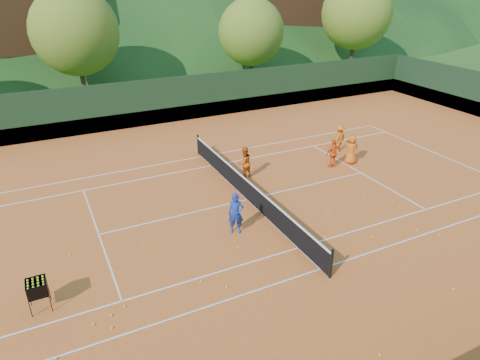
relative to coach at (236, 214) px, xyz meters
name	(u,v)px	position (x,y,z in m)	size (l,w,h in m)	color
ground	(247,200)	(1.59, 2.15, -0.84)	(400.00, 400.00, 0.00)	#294D18
clay_court	(247,200)	(1.59, 2.15, -0.83)	(40.00, 24.00, 0.02)	#C85720
coach	(236,214)	(0.00, 0.00, 0.00)	(0.60, 0.39, 1.64)	#173298
student_a	(244,163)	(2.49, 4.25, -0.03)	(0.77, 0.60, 1.58)	#D65D13
student_b	(333,153)	(7.14, 3.39, -0.06)	(0.89, 0.37, 1.52)	orange
student_c	(351,149)	(8.25, 3.34, -0.03)	(0.77, 0.50, 1.58)	orange
student_d	(339,138)	(8.79, 5.04, -0.06)	(0.99, 0.57, 1.53)	orange
tennis_ball_0	(373,237)	(4.48, -2.65, -0.79)	(0.07, 0.07, 0.07)	yellow
tennis_ball_2	(417,230)	(6.35, -3.03, -0.79)	(0.07, 0.07, 0.07)	yellow
tennis_ball_4	(237,218)	(0.46, 0.90, -0.79)	(0.07, 0.07, 0.07)	yellow
tennis_ball_5	(125,306)	(-4.78, -2.25, -0.79)	(0.07, 0.07, 0.07)	yellow
tennis_ball_6	(227,287)	(-1.68, -2.82, -0.79)	(0.07, 0.07, 0.07)	yellow
tennis_ball_7	(144,242)	(-3.39, 0.81, -0.79)	(0.07, 0.07, 0.07)	yellow
tennis_ball_8	(328,210)	(4.20, -0.24, -0.79)	(0.07, 0.07, 0.07)	yellow
tennis_ball_9	(56,358)	(-6.81, -3.41, -0.79)	(0.07, 0.07, 0.07)	yellow
tennis_ball_10	(93,324)	(-5.75, -2.61, -0.79)	(0.07, 0.07, 0.07)	yellow
tennis_ball_11	(70,254)	(-5.95, 1.27, -0.79)	(0.07, 0.07, 0.07)	yellow
tennis_ball_13	(439,235)	(6.85, -3.66, -0.79)	(0.07, 0.07, 0.07)	yellow
tennis_ball_14	(111,315)	(-5.22, -2.46, -0.79)	(0.07, 0.07, 0.07)	yellow
tennis_ball_15	(112,328)	(-5.30, -2.98, -0.79)	(0.07, 0.07, 0.07)	yellow
tennis_ball_16	(454,289)	(4.75, -6.05, -0.79)	(0.07, 0.07, 0.07)	yellow
tennis_ball_17	(271,232)	(1.19, -0.65, -0.79)	(0.07, 0.07, 0.07)	yellow
tennis_ball_18	(392,202)	(7.16, -0.87, -0.79)	(0.07, 0.07, 0.07)	yellow
tennis_ball_19	(238,248)	(-0.40, -1.04, -0.79)	(0.07, 0.07, 0.07)	yellow
tennis_ball_20	(364,198)	(6.33, -0.03, -0.79)	(0.07, 0.07, 0.07)	yellow
tennis_ball_21	(325,237)	(2.85, -1.85, -0.79)	(0.07, 0.07, 0.07)	yellow
tennis_ball_22	(201,281)	(-2.30, -2.17, -0.79)	(0.07, 0.07, 0.07)	yellow
tennis_ball_23	(380,355)	(0.82, -7.02, -0.79)	(0.07, 0.07, 0.07)	yellow
court_lines	(247,199)	(1.59, 2.15, -0.82)	(23.83, 11.03, 0.00)	silver
tennis_net	(247,189)	(1.59, 2.15, -0.32)	(0.10, 12.07, 1.10)	black
perimeter_fence	(248,174)	(1.59, 2.15, 0.43)	(40.40, 24.24, 3.00)	#15311A
ball_hopper	(37,288)	(-7.02, -1.21, -0.07)	(0.57, 0.57, 1.00)	black
chalet_mid	(155,14)	(7.59, 36.15, 4.15)	(12.65, 8.82, 11.45)	beige
chalet_right	(285,10)	(21.59, 32.15, 4.42)	(11.50, 8.82, 11.91)	beige
tree_b	(75,32)	(-2.41, 22.15, 4.35)	(6.40, 6.40, 8.40)	#422B1A
tree_c	(251,32)	(11.59, 21.15, 3.70)	(5.60, 5.60, 7.35)	#402919
tree_d	(356,13)	(23.59, 22.15, 4.68)	(6.80, 6.80, 8.93)	#412A1A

